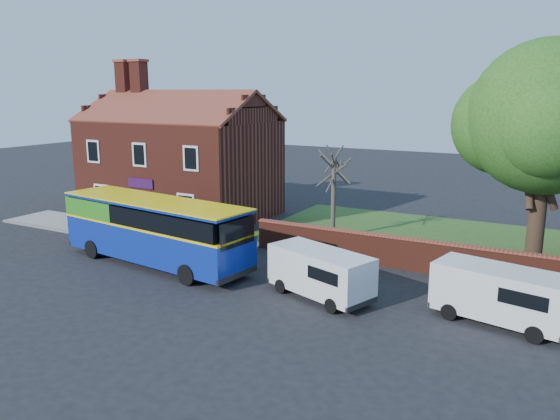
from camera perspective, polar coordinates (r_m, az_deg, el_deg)
The scene contains 11 objects.
ground at distance 26.17m, azimuth -13.79°, elevation -6.95°, with size 120.00×120.00×0.00m, color black.
pavement at distance 34.79m, azimuth -16.01°, elevation -2.17°, with size 18.00×3.50×0.12m, color gray.
kerb at distance 33.61m, azimuth -18.09°, elevation -2.79°, with size 18.00×0.15×0.14m, color slate.
grass_strip at distance 32.46m, azimuth 20.68°, elevation -3.59°, with size 26.00×12.00×0.04m, color #426B28.
shop_building at distance 38.38m, azimuth -10.33°, elevation 4.54°, with size 12.30×8.13×10.50m.
boundary_wall at distance 26.53m, azimuth 18.94°, elevation -5.16°, with size 22.00×0.38×1.60m.
bus at distance 27.91m, azimuth -13.41°, elevation -1.74°, with size 11.02×4.07×3.28m.
van_near at distance 22.86m, azimuth 4.27°, elevation -6.45°, with size 4.96×3.28×2.02m.
van_far at distance 21.93m, azimuth 22.09°, elevation -8.08°, with size 5.07×2.85×2.10m.
large_tree at distance 27.86m, azimuth 26.30°, elevation 8.24°, with size 8.89×7.04×10.85m.
bare_tree at distance 31.64m, azimuth 5.61°, elevation 1.70°, with size 1.96×2.33×5.22m.
Camera 1 is at (16.89, -18.10, 8.47)m, focal length 35.00 mm.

